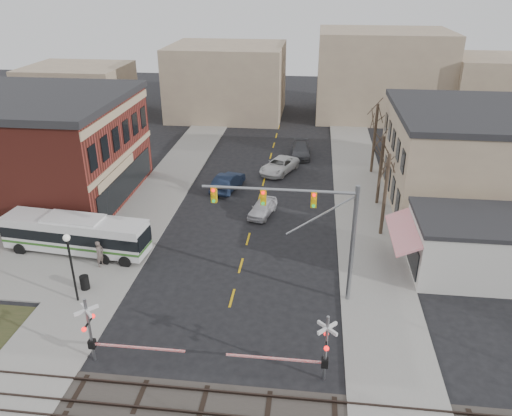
{
  "coord_description": "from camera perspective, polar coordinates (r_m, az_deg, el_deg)",
  "views": [
    {
      "loc": [
        4.68,
        -24.4,
        19.1
      ],
      "look_at": [
        0.81,
        8.45,
        3.5
      ],
      "focal_mm": 35.0,
      "sensor_mm": 36.0,
      "label": 1
    }
  ],
  "objects": [
    {
      "name": "tan_building",
      "position": [
        49.91,
        26.77,
        5.2
      ],
      "size": [
        20.3,
        15.3,
        8.5
      ],
      "color": "gray",
      "rests_on": "ground"
    },
    {
      "name": "car_a",
      "position": [
        43.23,
        0.76,
        0.04
      ],
      "size": [
        2.58,
        4.31,
        1.38
      ],
      "primitive_type": "imported",
      "rotation": [
        0.0,
        0.0,
        -0.25
      ],
      "color": "silver",
      "rests_on": "ground"
    },
    {
      "name": "tree_east_b",
      "position": [
        45.67,
        14.02,
        4.19
      ],
      "size": [
        0.28,
        0.28,
        6.3
      ],
      "color": "#382B21",
      "rests_on": "sidewalk_east"
    },
    {
      "name": "sidewalk_west",
      "position": [
        50.35,
        -10.18,
        2.62
      ],
      "size": [
        5.0,
        60.0,
        0.12
      ],
      "primitive_type": "cube",
      "color": "gray",
      "rests_on": "ground"
    },
    {
      "name": "rr_crossing_east",
      "position": [
        26.29,
        7.01,
        -15.66
      ],
      "size": [
        5.6,
        1.36,
        4.0
      ],
      "color": "gray",
      "rests_on": "ground"
    },
    {
      "name": "car_d",
      "position": [
        57.72,
        5.15,
        6.59
      ],
      "size": [
        2.23,
        5.08,
        1.45
      ],
      "primitive_type": "imported",
      "rotation": [
        0.0,
        0.0,
        0.04
      ],
      "color": "#48494E",
      "rests_on": "ground"
    },
    {
      "name": "sidewalk_east",
      "position": [
        48.55,
        11.86,
        1.59
      ],
      "size": [
        5.0,
        60.0,
        0.12
      ],
      "primitive_type": "cube",
      "color": "gray",
      "rests_on": "ground"
    },
    {
      "name": "car_c",
      "position": [
        52.72,
        2.67,
        4.86
      ],
      "size": [
        4.4,
        5.96,
        1.5
      ],
      "primitive_type": "imported",
      "rotation": [
        0.0,
        0.0,
        -0.4
      ],
      "color": "silver",
      "rests_on": "ground"
    },
    {
      "name": "ground",
      "position": [
        31.34,
        -3.36,
        -12.36
      ],
      "size": [
        160.0,
        160.0,
        0.0
      ],
      "primitive_type": "plane",
      "color": "black",
      "rests_on": "ground"
    },
    {
      "name": "rr_crossing_west",
      "position": [
        28.39,
        -17.66,
        -13.29
      ],
      "size": [
        5.6,
        1.36,
        4.0
      ],
      "color": "gray",
      "rests_on": "ground"
    },
    {
      "name": "car_b",
      "position": [
        48.41,
        -3.25,
        3.02
      ],
      "size": [
        2.89,
        5.24,
        1.64
      ],
      "primitive_type": "imported",
      "rotation": [
        0.0,
        0.0,
        2.9
      ],
      "color": "#162137",
      "rests_on": "ground"
    },
    {
      "name": "awning_shop",
      "position": [
        37.42,
        23.5,
        -3.95
      ],
      "size": [
        9.74,
        6.2,
        4.3
      ],
      "color": "beige",
      "rests_on": "ground"
    },
    {
      "name": "transit_bus",
      "position": [
        39.32,
        -19.9,
        -2.79
      ],
      "size": [
        11.16,
        3.47,
        2.83
      ],
      "color": "silver",
      "rests_on": "ground"
    },
    {
      "name": "tree_east_c",
      "position": [
        53.07,
        13.38,
        7.72
      ],
      "size": [
        0.28,
        0.28,
        7.2
      ],
      "color": "#382B21",
      "rests_on": "sidewalk_east"
    },
    {
      "name": "traffic_signal_mast",
      "position": [
        30.21,
        6.28,
        -1.23
      ],
      "size": [
        9.35,
        0.3,
        8.0
      ],
      "color": "gray",
      "rests_on": "ground"
    },
    {
      "name": "pedestrian_far",
      "position": [
        38.61,
        -16.37,
        -3.84
      ],
      "size": [
        1.06,
        0.98,
        1.75
      ],
      "primitive_type": "imported",
      "rotation": [
        0.0,
        0.0,
        0.48
      ],
      "color": "#313A56",
      "rests_on": "sidewalk_west"
    },
    {
      "name": "trash_bin",
      "position": [
        35.18,
        -18.99,
        -8.05
      ],
      "size": [
        0.6,
        0.6,
        0.95
      ],
      "primitive_type": "cylinder",
      "color": "black",
      "rests_on": "sidewalk_west"
    },
    {
      "name": "street_lamp",
      "position": [
        32.72,
        -20.52,
        -5.03
      ],
      "size": [
        0.44,
        0.44,
        4.77
      ],
      "color": "black",
      "rests_on": "sidewalk_west"
    },
    {
      "name": "pedestrian_near",
      "position": [
        37.13,
        -17.43,
        -5.02
      ],
      "size": [
        0.65,
        0.82,
        1.97
      ],
      "primitive_type": "imported",
      "rotation": [
        0.0,
        0.0,
        1.3
      ],
      "color": "#594C47",
      "rests_on": "sidewalk_west"
    },
    {
      "name": "tree_east_a",
      "position": [
        40.03,
        14.52,
        1.46
      ],
      "size": [
        0.28,
        0.28,
        6.75
      ],
      "color": "#382B21",
      "rests_on": "sidewalk_east"
    }
  ]
}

